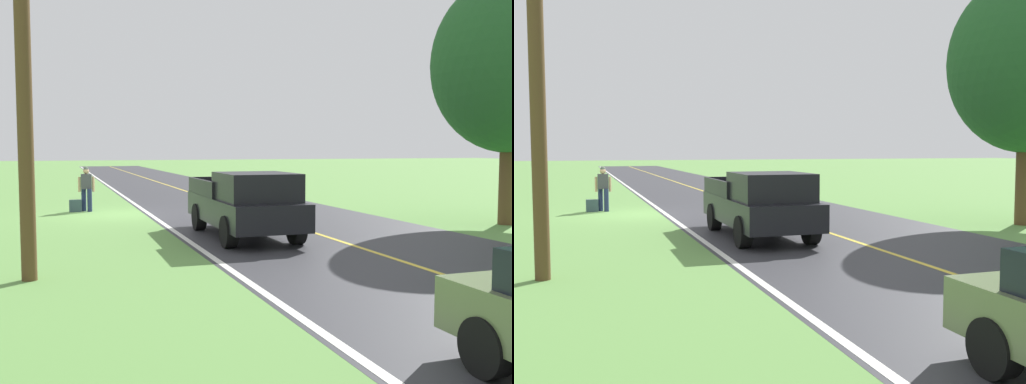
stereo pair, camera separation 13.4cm
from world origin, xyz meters
TOP-DOWN VIEW (x-y plane):
  - ground_plane at (0.00, 0.00)m, footprint 200.00×200.00m
  - road_surface at (-4.85, 0.00)m, footprint 7.92×120.00m
  - lane_edge_line at (-1.07, 0.00)m, footprint 0.16×117.60m
  - lane_centre_line at (-4.85, 0.00)m, footprint 0.14×117.60m
  - hitchhiker_walking at (1.09, -1.40)m, footprint 0.62×0.53m
  - suitcase_carried at (1.51, -1.35)m, footprint 0.47×0.23m
  - pickup_truck_passing at (-2.70, 6.98)m, footprint 2.16×5.43m
  - utility_pole_roadside at (2.73, 10.54)m, footprint 0.28×0.28m

SIDE VIEW (x-z plane):
  - ground_plane at x=0.00m, z-range 0.00..0.00m
  - road_surface at x=-4.85m, z-range 0.00..0.00m
  - lane_edge_line at x=-1.07m, z-range 0.00..0.01m
  - lane_centre_line at x=-4.85m, z-range 0.00..0.01m
  - suitcase_carried at x=1.51m, z-range 0.00..0.47m
  - pickup_truck_passing at x=-2.70m, z-range 0.06..1.88m
  - hitchhiker_walking at x=1.09m, z-range 0.11..1.85m
  - utility_pole_roadside at x=2.73m, z-range 0.00..8.51m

